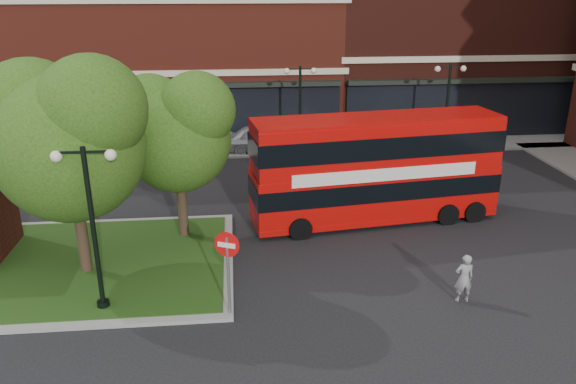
{
  "coord_description": "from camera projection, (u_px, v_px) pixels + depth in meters",
  "views": [
    {
      "loc": [
        -1.5,
        -14.51,
        9.09
      ],
      "look_at": [
        0.35,
        4.22,
        2.0
      ],
      "focal_mm": 35.0,
      "sensor_mm": 36.0,
      "label": 1
    }
  ],
  "objects": [
    {
      "name": "ground",
      "position": [
        290.0,
        304.0,
        16.86
      ],
      "size": [
        120.0,
        120.0,
        0.0
      ],
      "primitive_type": "plane",
      "color": "black",
      "rests_on": "ground"
    },
    {
      "name": "pavement_far",
      "position": [
        261.0,
        149.0,
        32.2
      ],
      "size": [
        44.0,
        3.0,
        0.12
      ],
      "primitive_type": "cube",
      "color": "slate",
      "rests_on": "ground"
    },
    {
      "name": "terrace_far_left",
      "position": [
        128.0,
        16.0,
        36.0
      ],
      "size": [
        26.0,
        12.0,
        14.0
      ],
      "primitive_type": "cube",
      "color": "maroon",
      "rests_on": "ground"
    },
    {
      "name": "traffic_island",
      "position": [
        45.0,
        267.0,
        18.89
      ],
      "size": [
        12.6,
        7.6,
        0.15
      ],
      "color": "gray",
      "rests_on": "ground"
    },
    {
      "name": "tree_island_west",
      "position": [
        65.0,
        133.0,
        16.96
      ],
      "size": [
        5.4,
        4.71,
        7.21
      ],
      "color": "#2D2116",
      "rests_on": "ground"
    },
    {
      "name": "tree_island_east",
      "position": [
        175.0,
        128.0,
        19.75
      ],
      "size": [
        4.46,
        3.9,
        6.29
      ],
      "color": "#2D2116",
      "rests_on": "ground"
    },
    {
      "name": "lamp_island",
      "position": [
        92.0,
        222.0,
        15.54
      ],
      "size": [
        1.72,
        0.36,
        5.0
      ],
      "color": "black",
      "rests_on": "ground"
    },
    {
      "name": "lamp_far_left",
      "position": [
        300.0,
        108.0,
        29.55
      ],
      "size": [
        1.72,
        0.36,
        5.0
      ],
      "color": "black",
      "rests_on": "ground"
    },
    {
      "name": "lamp_far_right",
      "position": [
        447.0,
        105.0,
        30.28
      ],
      "size": [
        1.72,
        0.36,
        5.0
      ],
      "color": "black",
      "rests_on": "ground"
    },
    {
      "name": "bus",
      "position": [
        376.0,
        162.0,
        21.95
      ],
      "size": [
        9.96,
        3.48,
        3.72
      ],
      "rotation": [
        0.0,
        0.0,
        0.13
      ],
      "color": "#B90A07",
      "rests_on": "ground"
    },
    {
      "name": "woman",
      "position": [
        464.0,
        278.0,
        16.74
      ],
      "size": [
        0.57,
        0.38,
        1.55
      ],
      "primitive_type": "imported",
      "rotation": [
        0.0,
        0.0,
        3.13
      ],
      "color": "gray",
      "rests_on": "ground"
    },
    {
      "name": "car_silver",
      "position": [
        264.0,
        139.0,
        31.5
      ],
      "size": [
        4.77,
        2.39,
        1.56
      ],
      "primitive_type": "imported",
      "rotation": [
        0.0,
        0.0,
        1.45
      ],
      "color": "#AFB2B6",
      "rests_on": "ground"
    },
    {
      "name": "car_white",
      "position": [
        316.0,
        138.0,
        31.78
      ],
      "size": [
        4.51,
        1.74,
        1.47
      ],
      "primitive_type": "imported",
      "rotation": [
        0.0,
        0.0,
        1.53
      ],
      "color": "silver",
      "rests_on": "ground"
    },
    {
      "name": "no_entry_sign",
      "position": [
        228.0,
        258.0,
        15.55
      ],
      "size": [
        0.7,
        0.35,
        2.67
      ],
      "rotation": [
        0.0,
        0.0,
        -0.41
      ],
      "color": "slate",
      "rests_on": "ground"
    }
  ]
}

